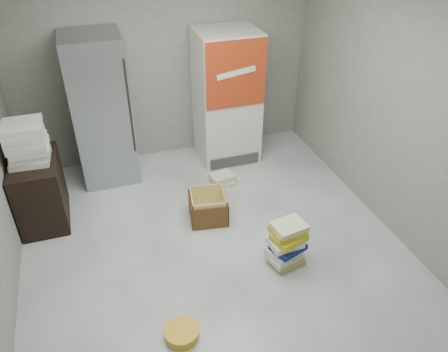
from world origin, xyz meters
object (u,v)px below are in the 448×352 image
object	(u,v)px
coke_cooler	(227,97)
phonebook_stack_main	(287,244)
steel_fridge	(101,110)
wood_shelf	(40,191)
cardboard_box	(208,208)

from	to	relation	value
coke_cooler	phonebook_stack_main	bearing A→B (deg)	-93.00
steel_fridge	wood_shelf	distance (m)	1.23
wood_shelf	phonebook_stack_main	size ratio (longest dim) A/B	1.51
steel_fridge	phonebook_stack_main	bearing A→B (deg)	-56.12
steel_fridge	cardboard_box	bearing A→B (deg)	-53.27
steel_fridge	cardboard_box	distance (m)	1.83
wood_shelf	steel_fridge	bearing A→B (deg)	41.31
steel_fridge	wood_shelf	xyz separation A→B (m)	(-0.83, -0.73, -0.55)
wood_shelf	cardboard_box	world-z (taller)	wood_shelf
phonebook_stack_main	coke_cooler	bearing A→B (deg)	74.90
steel_fridge	coke_cooler	xyz separation A→B (m)	(1.65, -0.01, -0.05)
phonebook_stack_main	wood_shelf	bearing A→B (deg)	134.62
steel_fridge	wood_shelf	size ratio (longest dim) A/B	2.37
coke_cooler	wood_shelf	xyz separation A→B (m)	(-2.48, -0.72, -0.50)
wood_shelf	cardboard_box	size ratio (longest dim) A/B	1.65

